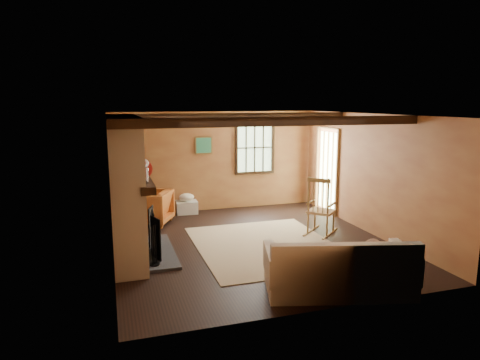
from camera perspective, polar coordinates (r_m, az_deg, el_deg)
name	(u,v)px	position (r m, az deg, el deg)	size (l,w,h in m)	color
ground	(252,243)	(8.14, 1.58, -8.43)	(5.50, 5.50, 0.00)	black
room_envelope	(259,155)	(8.08, 2.53, 3.33)	(5.02, 5.52, 2.44)	#A76E3B
fireplace	(127,194)	(7.45, -14.80, -1.76)	(1.02, 2.30, 2.40)	#9B5F3C
rug	(265,245)	(8.03, 3.42, -8.70)	(2.50, 3.00, 0.01)	tan
rocking_chair	(320,210)	(8.74, 10.68, -3.92)	(0.92, 0.90, 1.17)	tan
sofa	(340,272)	(6.23, 13.13, -11.91)	(2.19, 1.39, 0.82)	white
firewood_pile	(136,211)	(10.18, -13.64, -4.09)	(0.73, 0.13, 0.27)	brown
laundry_basket	(187,207)	(10.29, -7.12, -3.62)	(0.50, 0.38, 0.30)	silver
basket_pillow	(186,197)	(10.23, -7.16, -2.30)	(0.37, 0.30, 0.18)	white
armchair	(151,207)	(9.49, -11.77, -3.58)	(0.79, 0.82, 0.74)	#BF6026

